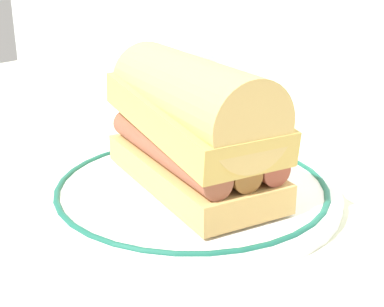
% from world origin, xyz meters
% --- Properties ---
extents(ground_plane, '(1.50, 1.50, 0.00)m').
position_xyz_m(ground_plane, '(0.00, 0.00, 0.00)').
color(ground_plane, beige).
extents(plate, '(0.28, 0.28, 0.01)m').
position_xyz_m(plate, '(-0.02, 0.01, 0.01)').
color(plate, white).
rests_on(plate, ground_plane).
extents(sausage_sandwich, '(0.22, 0.16, 0.12)m').
position_xyz_m(sausage_sandwich, '(-0.02, 0.01, 0.08)').
color(sausage_sandwich, tan).
rests_on(sausage_sandwich, plate).
extents(drinking_glass, '(0.06, 0.06, 0.10)m').
position_xyz_m(drinking_glass, '(-0.18, 0.22, 0.04)').
color(drinking_glass, silver).
rests_on(drinking_glass, ground_plane).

